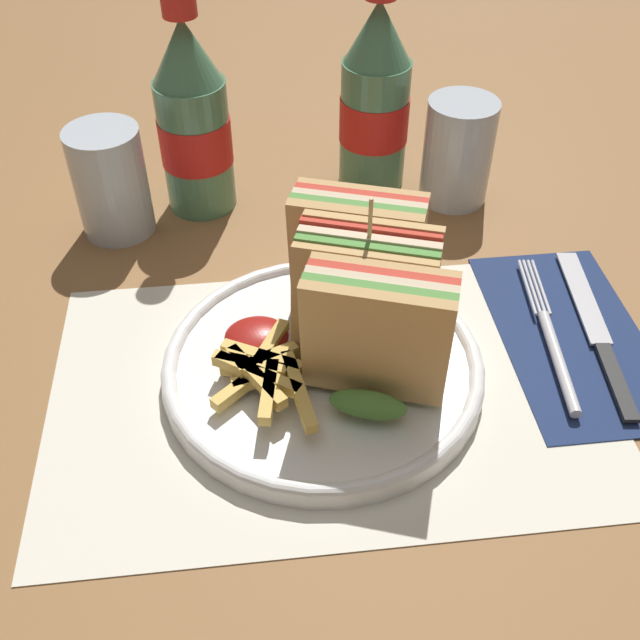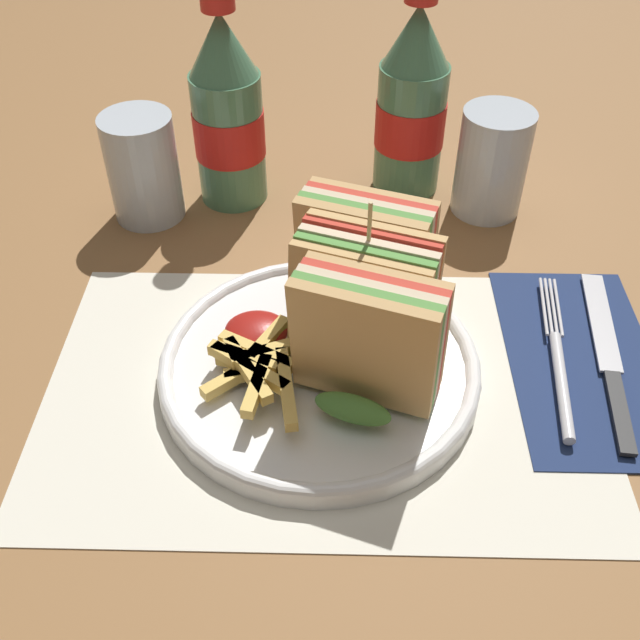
{
  "view_description": "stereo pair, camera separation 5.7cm",
  "coord_description": "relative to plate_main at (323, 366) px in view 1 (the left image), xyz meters",
  "views": [
    {
      "loc": [
        -0.04,
        -0.42,
        0.43
      ],
      "look_at": [
        0.01,
        0.0,
        0.04
      ],
      "focal_mm": 42.0,
      "sensor_mm": 36.0,
      "label": 1
    },
    {
      "loc": [
        0.02,
        -0.42,
        0.43
      ],
      "look_at": [
        0.01,
        0.0,
        0.04
      ],
      "focal_mm": 42.0,
      "sensor_mm": 36.0,
      "label": 2
    }
  ],
  "objects": [
    {
      "name": "ground_plane",
      "position": [
        -0.01,
        0.02,
        -0.01
      ],
      "size": [
        4.0,
        4.0,
        0.0
      ],
      "primitive_type": "plane",
      "color": "olive"
    },
    {
      "name": "placemat",
      "position": [
        0.0,
        -0.02,
        -0.01
      ],
      "size": [
        0.42,
        0.28,
        0.0
      ],
      "color": "silver",
      "rests_on": "ground_plane"
    },
    {
      "name": "plate_main",
      "position": [
        0.0,
        0.0,
        0.0
      ],
      "size": [
        0.25,
        0.25,
        0.02
      ],
      "color": "white",
      "rests_on": "ground_plane"
    },
    {
      "name": "club_sandwich",
      "position": [
        0.03,
        0.01,
        0.06
      ],
      "size": [
        0.12,
        0.18,
        0.13
      ],
      "color": "tan",
      "rests_on": "plate_main"
    },
    {
      "name": "fries_pile",
      "position": [
        -0.05,
        -0.02,
        0.02
      ],
      "size": [
        0.07,
        0.11,
        0.02
      ],
      "color": "#E0B756",
      "rests_on": "plate_main"
    },
    {
      "name": "ketchup_blob",
      "position": [
        -0.05,
        0.02,
        0.02
      ],
      "size": [
        0.05,
        0.04,
        0.02
      ],
      "color": "maroon",
      "rests_on": "plate_main"
    },
    {
      "name": "napkin",
      "position": [
        0.21,
        0.02,
        -0.01
      ],
      "size": [
        0.12,
        0.22,
        0.0
      ],
      "color": "navy",
      "rests_on": "ground_plane"
    },
    {
      "name": "fork",
      "position": [
        0.19,
        0.0,
        -0.0
      ],
      "size": [
        0.03,
        0.18,
        0.01
      ],
      "rotation": [
        0.0,
        0.0,
        -0.11
      ],
      "color": "silver",
      "rests_on": "napkin"
    },
    {
      "name": "knife",
      "position": [
        0.23,
        0.02,
        -0.0
      ],
      "size": [
        0.04,
        0.2,
        0.0
      ],
      "rotation": [
        0.0,
        0.0,
        -0.11
      ],
      "color": "black",
      "rests_on": "napkin"
    },
    {
      "name": "coke_bottle_near",
      "position": [
        -0.09,
        0.25,
        0.08
      ],
      "size": [
        0.07,
        0.07,
        0.21
      ],
      "color": "#4C7F5B",
      "rests_on": "ground_plane"
    },
    {
      "name": "coke_bottle_far",
      "position": [
        0.08,
        0.27,
        0.08
      ],
      "size": [
        0.07,
        0.07,
        0.21
      ],
      "color": "#4C7F5B",
      "rests_on": "ground_plane"
    },
    {
      "name": "glass_near",
      "position": [
        0.16,
        0.23,
        0.04
      ],
      "size": [
        0.07,
        0.07,
        0.1
      ],
      "color": "silver",
      "rests_on": "ground_plane"
    },
    {
      "name": "glass_far",
      "position": [
        -0.17,
        0.22,
        0.03
      ],
      "size": [
        0.07,
        0.07,
        0.1
      ],
      "color": "silver",
      "rests_on": "ground_plane"
    }
  ]
}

